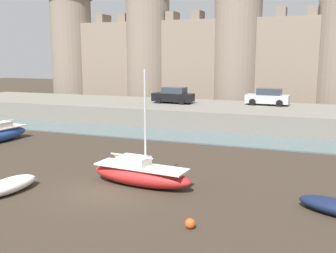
# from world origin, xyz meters

# --- Properties ---
(ground_plane) EXTENTS (160.00, 160.00, 0.00)m
(ground_plane) POSITION_xyz_m (0.00, 0.00, 0.00)
(ground_plane) COLOR #382D23
(water_channel) EXTENTS (80.00, 4.50, 0.10)m
(water_channel) POSITION_xyz_m (0.00, 13.79, 0.05)
(water_channel) COLOR slate
(water_channel) RESTS_ON ground
(quay_road) EXTENTS (59.37, 10.00, 1.74)m
(quay_road) POSITION_xyz_m (0.00, 21.04, 0.87)
(quay_road) COLOR slate
(quay_road) RESTS_ON ground
(castle) EXTENTS (53.72, 6.35, 18.30)m
(castle) POSITION_xyz_m (-0.00, 32.83, 6.94)
(castle) COLOR gray
(castle) RESTS_ON ground
(sailboat_foreground_right) EXTENTS (5.58, 2.11, 5.80)m
(sailboat_foreground_right) POSITION_xyz_m (1.28, 1.44, 0.60)
(sailboat_foreground_right) COLOR red
(sailboat_foreground_right) RESTS_ON ground
(rowboat_midflat_left) EXTENTS (1.53, 3.22, 0.69)m
(rowboat_midflat_left) POSITION_xyz_m (-4.15, -1.71, 0.36)
(rowboat_midflat_left) COLOR silver
(rowboat_midflat_left) RESTS_ON ground
(mooring_buoy_near_channel) EXTENTS (0.39, 0.39, 0.39)m
(mooring_buoy_near_channel) POSITION_xyz_m (-2.17, 5.42, 0.19)
(mooring_buoy_near_channel) COLOR #E04C1E
(mooring_buoy_near_channel) RESTS_ON ground
(mooring_buoy_near_shore) EXTENTS (0.40, 0.40, 0.40)m
(mooring_buoy_near_shore) POSITION_xyz_m (5.11, -2.50, 0.20)
(mooring_buoy_near_shore) COLOR #E04C1E
(mooring_buoy_near_shore) RESTS_ON ground
(car_quay_centre_east) EXTENTS (4.19, 2.06, 1.62)m
(car_quay_centre_east) POSITION_xyz_m (4.96, 23.19, 2.51)
(car_quay_centre_east) COLOR #B2B5B7
(car_quay_centre_east) RESTS_ON quay_road
(car_quay_centre_west) EXTENTS (4.19, 2.06, 1.62)m
(car_quay_centre_west) POSITION_xyz_m (-4.19, 21.50, 2.51)
(car_quay_centre_west) COLOR black
(car_quay_centre_west) RESTS_ON quay_road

